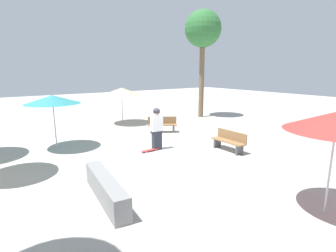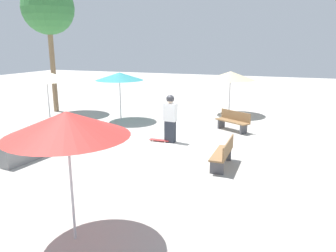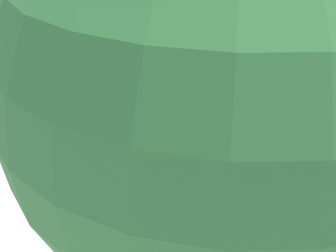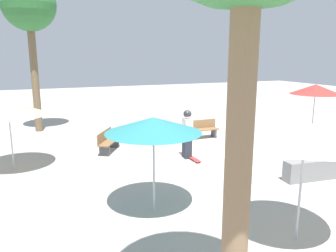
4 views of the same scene
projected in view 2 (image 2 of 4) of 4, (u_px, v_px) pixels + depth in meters
The scene contains 11 objects.
ground_plane at pixel (173, 150), 11.65m from camera, with size 60.00×60.00×0.00m, color #ADA8A0.
skater_main at pixel (170, 117), 12.35m from camera, with size 0.51×0.31×1.82m.
skateboard at pixel (159, 140), 12.63m from camera, with size 0.80×0.21×0.07m.
concrete_ledge at pixel (39, 147), 10.94m from camera, with size 0.70×2.83×0.64m.
bench_near at pixel (233, 121), 14.13m from camera, with size 1.60×1.20×0.85m.
bench_far at pixel (223, 154), 9.91m from camera, with size 0.45×1.60×0.85m.
shade_umbrella_tan at pixel (230, 76), 17.11m from camera, with size 2.51×2.51×2.29m.
shade_umbrella_cream at pixel (46, 76), 14.39m from camera, with size 2.27×2.27×2.51m.
shade_umbrella_teal at pixel (120, 76), 15.67m from camera, with size 2.30×2.30×2.35m.
shade_umbrella_red at pixel (67, 124), 5.76m from camera, with size 2.24×2.24×2.50m.
palm_tree_left at pixel (48, 9), 17.11m from camera, with size 2.71×2.71×6.85m.
Camera 2 is at (-3.74, 10.46, 3.62)m, focal length 35.00 mm.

